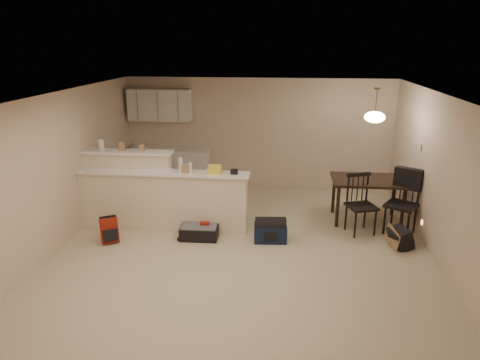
# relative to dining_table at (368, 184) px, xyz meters

# --- Properties ---
(room) EXTENTS (7.00, 7.02, 2.50)m
(room) POSITION_rel_dining_table_xyz_m (-2.19, -1.69, 0.52)
(room) COLOR beige
(room) RESTS_ON ground
(breakfast_bar) EXTENTS (3.08, 0.58, 1.39)m
(breakfast_bar) POSITION_rel_dining_table_xyz_m (-3.95, -0.71, -0.12)
(breakfast_bar) COLOR beige
(breakfast_bar) RESTS_ON ground
(upper_cabinets) EXTENTS (1.40, 0.34, 0.70)m
(upper_cabinets) POSITION_rel_dining_table_xyz_m (-4.39, 1.63, 1.17)
(upper_cabinets) COLOR white
(upper_cabinets) RESTS_ON room
(kitchen_counter) EXTENTS (1.80, 0.60, 0.90)m
(kitchen_counter) POSITION_rel_dining_table_xyz_m (-4.19, 1.50, -0.28)
(kitchen_counter) COLOR white
(kitchen_counter) RESTS_ON ground
(thermostat) EXTENTS (0.02, 0.12, 0.12)m
(thermostat) POSITION_rel_dining_table_xyz_m (0.80, -0.14, 0.77)
(thermostat) COLOR beige
(thermostat) RESTS_ON room
(jar) EXTENTS (0.10, 0.10, 0.20)m
(jar) POSITION_rel_dining_table_xyz_m (-4.84, -0.57, 0.76)
(jar) COLOR silver
(jar) RESTS_ON breakfast_bar
(cereal_box) EXTENTS (0.10, 0.07, 0.16)m
(cereal_box) POSITION_rel_dining_table_xyz_m (-4.46, -0.57, 0.74)
(cereal_box) COLOR #9D7A51
(cereal_box) RESTS_ON breakfast_bar
(small_box) EXTENTS (0.08, 0.06, 0.12)m
(small_box) POSITION_rel_dining_table_xyz_m (-4.10, -0.57, 0.72)
(small_box) COLOR #9D7A51
(small_box) RESTS_ON breakfast_bar
(bottle_a) EXTENTS (0.07, 0.07, 0.26)m
(bottle_a) POSITION_rel_dining_table_xyz_m (-3.34, -0.79, 0.49)
(bottle_a) COLOR silver
(bottle_a) RESTS_ON breakfast_bar
(bottle_b) EXTENTS (0.06, 0.06, 0.18)m
(bottle_b) POSITION_rel_dining_table_xyz_m (-3.18, -0.79, 0.45)
(bottle_b) COLOR silver
(bottle_b) RESTS_ON breakfast_bar
(bag_lump) EXTENTS (0.22, 0.18, 0.14)m
(bag_lump) POSITION_rel_dining_table_xyz_m (-2.75, -0.79, 0.43)
(bag_lump) COLOR #9D7A51
(bag_lump) RESTS_ON breakfast_bar
(pouch) EXTENTS (0.12, 0.10, 0.08)m
(pouch) POSITION_rel_dining_table_xyz_m (-2.41, -0.79, 0.40)
(pouch) COLOR #9D7A51
(pouch) RESTS_ON breakfast_bar
(extra_item_x) EXTENTS (0.14, 0.10, 0.13)m
(extra_item_x) POSITION_rel_dining_table_xyz_m (-3.26, -0.79, 0.43)
(extra_item_x) COLOR #9D7A51
(extra_item_x) RESTS_ON breakfast_bar
(dining_table) EXTENTS (1.33, 0.89, 0.83)m
(dining_table) POSITION_rel_dining_table_xyz_m (0.00, 0.00, 0.00)
(dining_table) COLOR black
(dining_table) RESTS_ON ground
(pendant_lamp) EXTENTS (0.36, 0.36, 0.62)m
(pendant_lamp) POSITION_rel_dining_table_xyz_m (0.00, 0.00, 1.26)
(pendant_lamp) COLOR brown
(pendant_lamp) RESTS_ON room
(dining_chair_near) EXTENTS (0.59, 0.57, 1.06)m
(dining_chair_near) POSITION_rel_dining_table_xyz_m (-0.19, -0.57, -0.20)
(dining_chair_near) COLOR black
(dining_chair_near) RESTS_ON ground
(dining_chair_far) EXTENTS (0.67, 0.67, 1.14)m
(dining_chair_far) POSITION_rel_dining_table_xyz_m (0.49, -0.53, -0.16)
(dining_chair_far) COLOR black
(dining_chair_far) RESTS_ON ground
(suitcase) EXTENTS (0.65, 0.43, 0.22)m
(suitcase) POSITION_rel_dining_table_xyz_m (-2.98, -1.09, -0.62)
(suitcase) COLOR black
(suitcase) RESTS_ON ground
(red_backpack) EXTENTS (0.33, 0.30, 0.43)m
(red_backpack) POSITION_rel_dining_table_xyz_m (-4.47, -1.41, -0.51)
(red_backpack) COLOR maroon
(red_backpack) RESTS_ON ground
(navy_duffel) EXTENTS (0.57, 0.34, 0.30)m
(navy_duffel) POSITION_rel_dining_table_xyz_m (-1.76, -1.08, -0.58)
(navy_duffel) COLOR #111D37
(navy_duffel) RESTS_ON ground
(black_daypack) EXTENTS (0.36, 0.43, 0.33)m
(black_daypack) POSITION_rel_dining_table_xyz_m (0.39, -1.08, -0.57)
(black_daypack) COLOR black
(black_daypack) RESTS_ON ground
(cardboard_sheet) EXTENTS (0.12, 0.43, 0.33)m
(cardboard_sheet) POSITION_rel_dining_table_xyz_m (0.26, -1.08, -0.56)
(cardboard_sheet) COLOR #9D7A51
(cardboard_sheet) RESTS_ON ground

